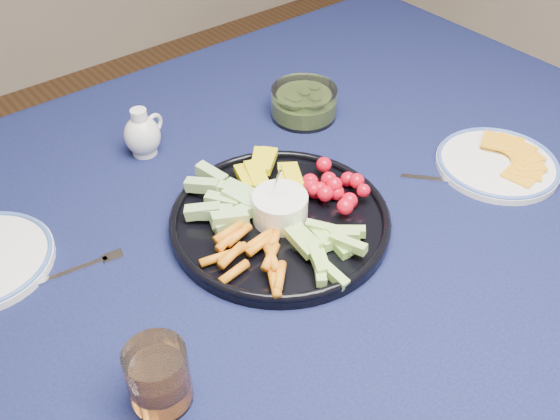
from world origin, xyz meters
TOP-DOWN VIEW (x-y plane):
  - dining_table at (0.00, 0.00)m, footprint 1.67×1.07m
  - crudite_platter at (0.03, -0.05)m, footprint 0.34×0.34m
  - creamer_pitcher at (-0.03, 0.26)m, footprint 0.08×0.06m
  - pickle_bowl at (0.27, 0.17)m, footprint 0.13×0.13m
  - cheese_plate at (0.43, -0.16)m, footprint 0.21×0.21m
  - juice_tumbler at (-0.26, -0.20)m, footprint 0.07×0.07m
  - fork_left at (-0.24, 0.06)m, footprint 0.15×0.04m
  - fork_right at (0.35, -0.16)m, footprint 0.13×0.15m

SIDE VIEW (x-z plane):
  - dining_table at x=0.00m, z-range 0.29..1.03m
  - fork_left at x=-0.24m, z-range 0.75..0.75m
  - fork_right at x=0.35m, z-range 0.75..0.75m
  - cheese_plate at x=0.43m, z-range 0.74..0.77m
  - crudite_platter at x=0.03m, z-range 0.71..0.82m
  - pickle_bowl at x=0.27m, z-range 0.74..0.80m
  - juice_tumbler at x=-0.26m, z-range 0.74..0.83m
  - creamer_pitcher at x=-0.03m, z-range 0.74..0.83m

